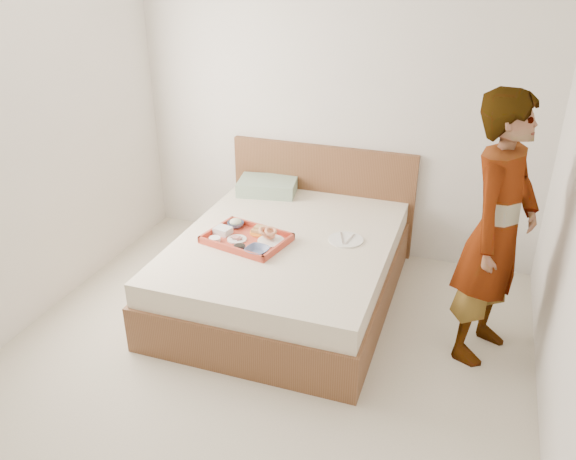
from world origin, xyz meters
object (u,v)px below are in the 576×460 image
(tray, at_px, (247,238))
(person, at_px, (497,232))
(dinner_plate, at_px, (346,240))
(bed, at_px, (286,268))

(tray, height_order, person, person)
(dinner_plate, xyz_separation_m, person, (1.02, -0.27, 0.36))
(dinner_plate, height_order, person, person)
(bed, relative_size, dinner_plate, 7.70)
(bed, relative_size, person, 1.11)
(tray, bearing_deg, person, 12.10)
(dinner_plate, bearing_deg, bed, -166.48)
(tray, bearing_deg, dinner_plate, 32.84)
(dinner_plate, bearing_deg, tray, -159.59)
(bed, distance_m, person, 1.60)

